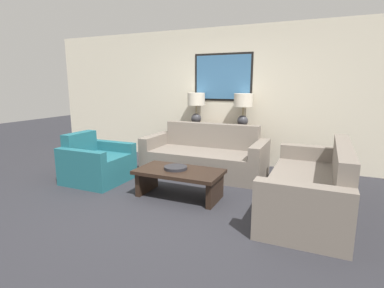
% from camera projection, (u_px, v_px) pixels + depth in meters
% --- Properties ---
extents(ground_plane, '(20.00, 20.00, 0.00)m').
position_uv_depth(ground_plane, '(163.00, 204.00, 4.00)').
color(ground_plane, '#28282D').
extents(back_wall, '(8.18, 0.12, 2.65)m').
position_uv_depth(back_wall, '(223.00, 96.00, 5.99)').
color(back_wall, beige).
rests_on(back_wall, ground_plane).
extents(console_table, '(1.49, 0.37, 0.76)m').
position_uv_depth(console_table, '(218.00, 145.00, 5.95)').
color(console_table, '#332319').
rests_on(console_table, ground_plane).
extents(table_lamp_left, '(0.35, 0.35, 0.64)m').
position_uv_depth(table_lamp_left, '(196.00, 104.00, 5.98)').
color(table_lamp_left, '#333338').
rests_on(table_lamp_left, console_table).
extents(table_lamp_right, '(0.35, 0.35, 0.64)m').
position_uv_depth(table_lamp_right, '(243.00, 105.00, 5.60)').
color(table_lamp_right, '#333338').
rests_on(table_lamp_right, console_table).
extents(couch_by_back_wall, '(2.13, 0.93, 0.86)m').
position_uv_depth(couch_by_back_wall, '(205.00, 157.00, 5.33)').
color(couch_by_back_wall, slate).
rests_on(couch_by_back_wall, ground_plane).
extents(couch_by_side, '(0.93, 2.13, 0.86)m').
position_uv_depth(couch_by_side, '(311.00, 188.00, 3.76)').
color(couch_by_side, slate).
rests_on(couch_by_side, ground_plane).
extents(coffee_table, '(1.20, 0.65, 0.39)m').
position_uv_depth(coffee_table, '(179.00, 177.00, 4.20)').
color(coffee_table, black).
rests_on(coffee_table, ground_plane).
extents(decorative_bowl, '(0.33, 0.33, 0.04)m').
position_uv_depth(decorative_bowl, '(176.00, 168.00, 4.21)').
color(decorative_bowl, '#232328').
rests_on(decorative_bowl, coffee_table).
extents(armchair_near_back_wall, '(0.90, 0.90, 0.79)m').
position_uv_depth(armchair_near_back_wall, '(97.00, 164.00, 4.90)').
color(armchair_near_back_wall, '#1E5B66').
rests_on(armchair_near_back_wall, ground_plane).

